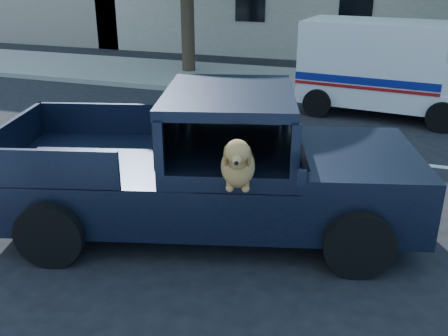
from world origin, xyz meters
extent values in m
plane|color=black|center=(0.00, 0.00, 0.00)|extent=(120.00, 120.00, 0.00)
cube|color=gray|center=(0.00, 9.20, 0.07)|extent=(60.00, 4.00, 0.15)
cylinder|color=#332619|center=(-4.00, 9.60, 2.20)|extent=(0.44, 0.44, 4.40)
cube|color=black|center=(0.42, -0.10, 0.67)|extent=(5.93, 3.54, 0.71)
cube|color=black|center=(2.32, 0.43, 1.11)|extent=(2.12, 2.49, 0.17)
cube|color=black|center=(0.67, -0.03, 1.92)|extent=(2.14, 2.42, 0.13)
cube|color=black|center=(1.51, 0.20, 1.55)|extent=(0.75, 1.84, 0.60)
cube|color=black|center=(1.01, -0.43, 0.88)|extent=(0.72, 0.72, 0.41)
cube|color=black|center=(1.85, -1.09, 1.37)|extent=(0.12, 0.08, 0.17)
cube|color=silver|center=(2.50, 6.76, 0.54)|extent=(4.29, 2.31, 0.49)
cube|color=silver|center=(2.11, 6.80, 1.52)|extent=(3.51, 2.22, 1.47)
cube|color=navy|center=(2.01, 5.87, 0.98)|extent=(3.31, 0.39, 0.18)
cube|color=#9E0F0F|center=(2.01, 5.87, 0.82)|extent=(3.31, 0.39, 0.07)
camera|label=1|loc=(2.68, -6.03, 3.50)|focal=40.00mm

